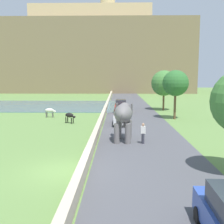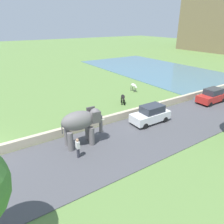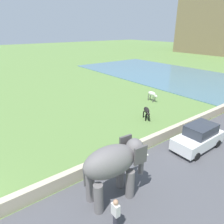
# 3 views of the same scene
# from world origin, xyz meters

# --- Properties ---
(ground_plane) EXTENTS (220.00, 220.00, 0.00)m
(ground_plane) POSITION_xyz_m (0.00, 0.00, 0.00)
(ground_plane) COLOR #608442
(road_surface) EXTENTS (7.00, 120.00, 0.06)m
(road_surface) POSITION_xyz_m (5.00, 20.00, 0.03)
(road_surface) COLOR #4C4C51
(road_surface) RESTS_ON ground
(barrier_wall) EXTENTS (0.40, 110.00, 0.78)m
(barrier_wall) POSITION_xyz_m (1.20, 18.00, 0.39)
(barrier_wall) COLOR beige
(barrier_wall) RESTS_ON ground
(lake) EXTENTS (36.00, 18.00, 0.08)m
(lake) POSITION_xyz_m (-14.00, 32.93, 0.04)
(lake) COLOR slate
(lake) RESTS_ON ground
(hill_distant) EXTENTS (64.00, 28.00, 22.00)m
(hill_distant) POSITION_xyz_m (-6.00, 79.90, 11.00)
(hill_distant) COLOR #7F6B4C
(hill_distant) RESTS_ON ground
(fort_on_hill) EXTENTS (39.59, 8.00, 7.94)m
(fort_on_hill) POSITION_xyz_m (-5.89, 79.90, 25.02)
(fort_on_hill) COLOR tan
(fort_on_hill) RESTS_ON hill_distant
(elephant) EXTENTS (1.64, 3.53, 2.99)m
(elephant) POSITION_xyz_m (3.45, 7.09, 2.04)
(elephant) COLOR slate
(elephant) RESTS_ON ground
(person_beside_elephant) EXTENTS (0.36, 0.22, 1.63)m
(person_beside_elephant) POSITION_xyz_m (4.91, 6.03, 0.87)
(person_beside_elephant) COLOR #33333D
(person_beside_elephant) RESTS_ON ground
(car_red) EXTENTS (1.80, 4.00, 1.80)m
(car_red) POSITION_xyz_m (3.43, 24.64, 0.90)
(car_red) COLOR red
(car_red) RESTS_ON ground
(car_white) EXTENTS (1.82, 4.01, 1.80)m
(car_white) POSITION_xyz_m (3.43, 14.51, 0.90)
(car_white) COLOR white
(car_white) RESTS_ON ground
(cow_black) EXTENTS (1.37, 0.98, 1.15)m
(cow_black) POSITION_xyz_m (-2.24, 15.28, 0.84)
(cow_black) COLOR black
(cow_black) RESTS_ON ground
(cow_white) EXTENTS (1.40, 0.49, 1.15)m
(cow_white) POSITION_xyz_m (-5.46, 19.53, 0.84)
(cow_white) COLOR silver
(cow_white) RESTS_ON ground
(tree_near) EXTENTS (3.07, 3.07, 5.84)m
(tree_near) POSITION_xyz_m (9.83, 18.50, 4.28)
(tree_near) COLOR brown
(tree_near) RESTS_ON ground
(tree_far) EXTENTS (3.79, 3.79, 5.99)m
(tree_far) POSITION_xyz_m (9.87, 26.99, 4.08)
(tree_far) COLOR brown
(tree_far) RESTS_ON ground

